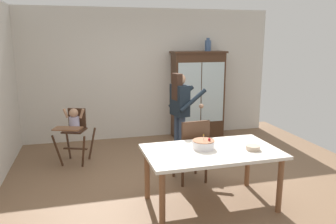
{
  "coord_description": "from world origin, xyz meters",
  "views": [
    {
      "loc": [
        -1.37,
        -4.26,
        2.09
      ],
      "look_at": [
        -0.08,
        0.7,
        0.95
      ],
      "focal_mm": 35.39,
      "sensor_mm": 36.0,
      "label": 1
    }
  ],
  "objects": [
    {
      "name": "serving_bowl",
      "position": [
        0.64,
        -0.74,
        0.77
      ],
      "size": [
        0.18,
        0.18,
        0.05
      ],
      "primitive_type": "cylinder",
      "color": "#C6AD93",
      "rests_on": "dining_table"
    },
    {
      "name": "dining_chair_far_side",
      "position": [
        0.13,
        0.08,
        0.56
      ],
      "size": [
        0.48,
        0.48,
        0.96
      ],
      "rotation": [
        0.0,
        0.0,
        3.23
      ],
      "color": "#422819",
      "rests_on": "ground_plane"
    },
    {
      "name": "wall_back",
      "position": [
        0.0,
        2.63,
        1.35
      ],
      "size": [
        5.32,
        0.06,
        2.7
      ],
      "primitive_type": "cube",
      "color": "beige",
      "rests_on": "ground_plane"
    },
    {
      "name": "ground_plane",
      "position": [
        0.0,
        0.0,
        0.0
      ],
      "size": [
        6.24,
        6.24,
        0.0
      ],
      "primitive_type": "plane",
      "color": "brown"
    },
    {
      "name": "high_chair_with_toddler",
      "position": [
        -1.55,
        1.35,
        0.65
      ],
      "size": [
        0.74,
        0.81,
        0.95
      ],
      "rotation": [
        0.0,
        0.0,
        -0.35
      ],
      "color": "#422819",
      "rests_on": "ground_plane"
    },
    {
      "name": "ceramic_vase",
      "position": [
        1.22,
        2.37,
        1.95
      ],
      "size": [
        0.13,
        0.13,
        0.27
      ],
      "color": "#3D567F",
      "rests_on": "china_cabinet"
    },
    {
      "name": "dining_table",
      "position": [
        0.14,
        -0.62,
        0.65
      ],
      "size": [
        1.68,
        1.0,
        0.74
      ],
      "color": "silver",
      "rests_on": "ground_plane"
    },
    {
      "name": "birthday_cake",
      "position": [
        0.06,
        -0.54,
        0.79
      ],
      "size": [
        0.28,
        0.28,
        0.19
      ],
      "color": "white",
      "rests_on": "dining_table"
    },
    {
      "name": "china_cabinet",
      "position": [
        1.01,
        2.37,
        0.92
      ],
      "size": [
        1.14,
        0.48,
        1.83
      ],
      "color": "#422819",
      "rests_on": "ground_plane"
    },
    {
      "name": "adult_person",
      "position": [
        0.2,
        0.97,
        0.97
      ],
      "size": [
        0.58,
        0.56,
        1.53
      ],
      "rotation": [
        0.0,
        0.0,
        1.78
      ],
      "color": "#33425B",
      "rests_on": "ground_plane"
    }
  ]
}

